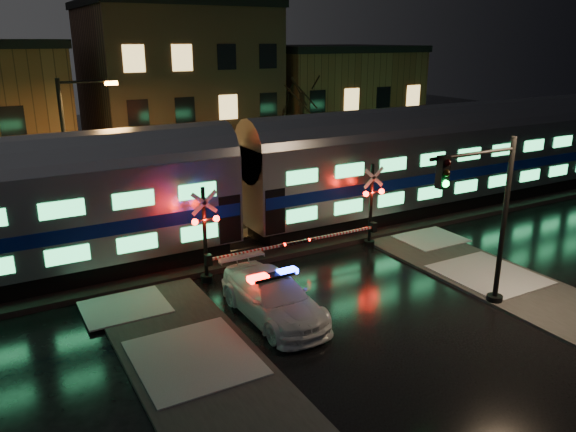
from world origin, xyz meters
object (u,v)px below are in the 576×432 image
at_px(police_car, 273,297).
at_px(streetlight, 73,154).
at_px(traffic_light, 486,223).
at_px(crossing_signal_right, 366,215).
at_px(crossing_signal_left, 214,243).

distance_m(police_car, streetlight, 12.20).
distance_m(police_car, traffic_light, 7.93).
bearing_deg(police_car, streetlight, 112.53).
height_order(crossing_signal_right, crossing_signal_left, crossing_signal_right).
xyz_separation_m(police_car, traffic_light, (6.80, -3.17, 2.58)).
relative_size(police_car, streetlight, 0.68).
relative_size(crossing_signal_right, crossing_signal_left, 1.01).
bearing_deg(streetlight, crossing_signal_right, -29.93).
height_order(crossing_signal_left, traffic_light, traffic_light).
bearing_deg(traffic_light, streetlight, 136.57).
relative_size(traffic_light, streetlight, 0.80).
bearing_deg(crossing_signal_right, crossing_signal_left, -180.00).
bearing_deg(police_car, traffic_light, -25.95).
relative_size(crossing_signal_right, streetlight, 0.72).
relative_size(police_car, crossing_signal_left, 0.96).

